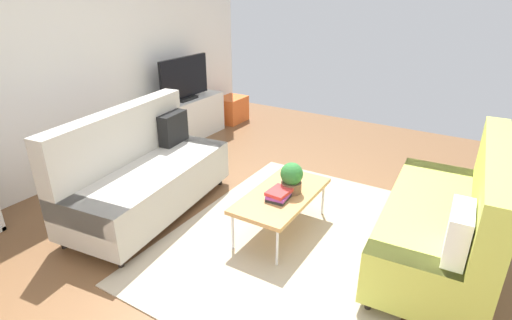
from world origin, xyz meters
The scene contains 17 objects.
ground_plane centered at (0.00, 0.00, 0.00)m, with size 7.68×7.68×0.00m, color brown.
wall_far centered at (0.00, 2.80, 1.45)m, with size 6.40×0.12×2.90m, color white.
area_rug centered at (-0.06, -0.25, 0.01)m, with size 2.90×2.20×0.01m, color tan.
couch_beige centered at (-0.40, 1.38, 0.44)m, with size 1.99×1.06×1.10m.
couch_green centered at (0.28, -1.47, 0.44)m, with size 1.94×0.95×1.10m.
coffee_table centered at (-0.01, -0.05, 0.39)m, with size 1.10×0.56×0.42m.
tv_console centered at (1.52, 2.46, 0.32)m, with size 1.40×0.44×0.64m, color silver.
tv centered at (1.52, 2.44, 0.95)m, with size 1.00×0.20×0.64m.
storage_trunk centered at (2.62, 2.36, 0.22)m, with size 0.52×0.40×0.44m, color orange.
potted_plant centered at (0.07, -0.11, 0.57)m, with size 0.22×0.22×0.30m.
table_book_0 centered at (-0.11, -0.07, 0.43)m, with size 0.24×0.18×0.03m, color #262626.
table_book_1 centered at (-0.11, -0.07, 0.46)m, with size 0.24×0.18×0.03m, color purple.
table_book_2 centered at (-0.11, -0.07, 0.49)m, with size 0.24×0.18×0.03m, color red.
vase_0 centered at (0.94, 2.51, 0.73)m, with size 0.09×0.09×0.18m, color #4C72B2.
bottle_0 centered at (1.09, 2.42, 0.73)m, with size 0.04×0.04×0.17m, color orange.
bottle_1 centered at (1.18, 2.42, 0.73)m, with size 0.05×0.05×0.18m, color #262626.
bottle_2 centered at (1.28, 2.42, 0.74)m, with size 0.06×0.06×0.21m, color silver.
Camera 1 is at (-3.00, -1.59, 2.24)m, focal length 28.00 mm.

